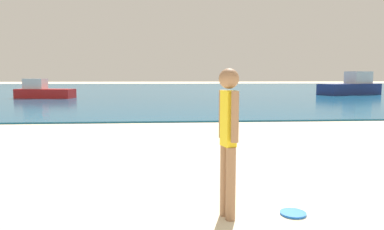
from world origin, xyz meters
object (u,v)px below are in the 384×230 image
object	(u,v)px
person_standing	(228,134)
frisbee	(293,213)
boat_near	(43,91)
boat_far	(351,86)

from	to	relation	value
person_standing	frisbee	bearing A→B (deg)	75.59
frisbee	boat_near	distance (m)	23.61
person_standing	frisbee	size ratio (longest dim) A/B	5.60
person_standing	boat_near	distance (m)	23.32
person_standing	frisbee	xyz separation A→B (m)	(0.77, 0.03, -0.94)
person_standing	boat_near	bearing A→B (deg)	-173.30
frisbee	boat_far	xyz separation A→B (m)	(13.95, 24.47, 0.71)
person_standing	boat_far	size ratio (longest dim) A/B	0.28
person_standing	frisbee	distance (m)	1.21
person_standing	boat_near	world-z (taller)	person_standing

